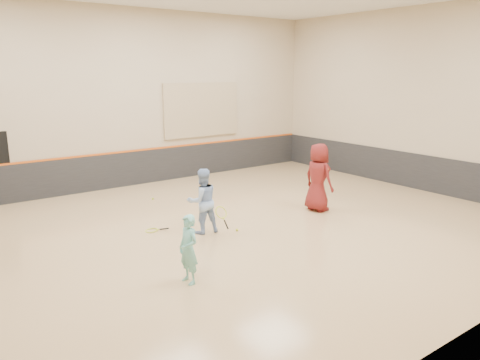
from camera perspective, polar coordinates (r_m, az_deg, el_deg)
room at (r=11.69m, az=-0.76°, el=-2.29°), size 15.04×12.04×6.22m
wainscot_back at (r=16.82m, az=-12.73°, el=1.43°), size 14.90×0.04×1.20m
wainscot_right at (r=17.09m, az=20.03°, el=1.13°), size 0.04×11.90×1.20m
accent_stripe at (r=16.70m, az=-12.82°, el=3.50°), size 14.90×0.03×0.06m
acoustic_panel at (r=17.83m, az=-4.69°, el=8.53°), size 3.20×0.08×2.00m
girl at (r=8.90m, az=-6.29°, el=-8.39°), size 0.35×0.51×1.34m
instructor at (r=11.53m, az=-4.60°, el=-2.56°), size 0.88×0.73×1.62m
young_man at (r=13.49m, az=9.52°, el=0.32°), size 0.64×0.97×1.95m
held_racket at (r=11.40m, az=-2.33°, el=-3.97°), size 0.45×0.45×0.62m
spare_racket at (r=12.02m, az=-10.74°, el=-5.88°), size 0.72×0.72×0.11m
ball_under_racket at (r=11.80m, az=-0.37°, el=-6.10°), size 0.07×0.07×0.07m
ball_in_hand at (r=13.38m, az=10.64°, el=1.31°), size 0.07×0.07×0.07m
ball_beside_spare at (r=14.86m, az=-10.58°, el=-2.26°), size 0.07×0.07×0.07m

